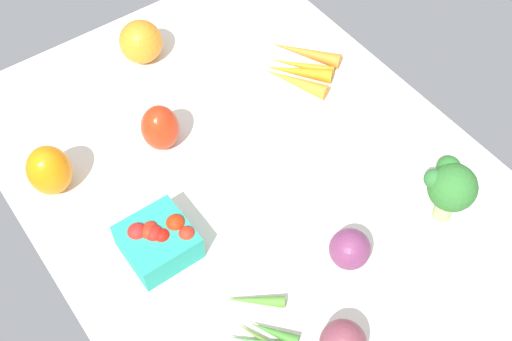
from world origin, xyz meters
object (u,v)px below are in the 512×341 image
Objects in this scene: bell_pepper_orange at (49,170)px; red_onion_near_basket at (350,249)px; broccoli_head at (451,186)px; berry_basket at (158,240)px; carrot_bunch at (300,67)px; heirloom_tomato_orange at (141,42)px; okra_pile at (261,322)px; bell_pepper_red at (160,128)px.

bell_pepper_orange is 1.45× the size of red_onion_near_basket.
broccoli_head reaches higher than berry_basket.
heirloom_tomato_orange is (22.22, 23.40, 2.97)cm from carrot_bunch.
broccoli_head reaches higher than bell_pepper_orange.
red_onion_near_basket reaches higher than carrot_bunch.
bell_pepper_red is at bearing -9.08° from okra_pile.
broccoli_head is 51.08cm from bell_pepper_red.
bell_pepper_red is (40.79, 30.58, -3.23)cm from broccoli_head.
broccoli_head is at bearing -97.21° from red_onion_near_basket.
bell_pepper_red is at bearing -32.30° from berry_basket.
red_onion_near_basket is 0.62× the size of berry_basket.
heirloom_tomato_orange is at bearing 46.48° from carrot_bunch.
heirloom_tomato_orange is 66.58cm from broccoli_head.
red_onion_near_basket is (-41.20, -32.05, -1.52)cm from bell_pepper_orange.
bell_pepper_orange is at bearing 86.69° from carrot_bunch.
broccoli_head reaches higher than bell_pepper_red.
carrot_bunch is at bearing -2.07° from broccoli_head.
bell_pepper_orange is at bearing 123.57° from heirloom_tomato_orange.
bell_pepper_orange is 0.80× the size of broccoli_head.
broccoli_head reaches higher than red_onion_near_basket.
carrot_bunch is at bearing -67.01° from berry_basket.
red_onion_near_basket reaches higher than berry_basket.
red_onion_near_basket is at bearing 82.79° from broccoli_head.
red_onion_near_basket is at bearing -129.40° from berry_basket.
bell_pepper_orange reaches higher than okra_pile.
red_onion_near_basket is (-60.39, -3.13, -1.03)cm from heirloom_tomato_orange.
okra_pile is at bearing 166.31° from heirloom_tomato_orange.
red_onion_near_basket is (-38.41, -11.78, -1.30)cm from bell_pepper_red.
okra_pile is (-0.87, 18.06, -2.49)cm from red_onion_near_basket.
bell_pepper_orange reaches higher than bell_pepper_red.
red_onion_near_basket is at bearing -162.95° from bell_pepper_red.
red_onion_near_basket is at bearing -87.25° from okra_pile.
broccoli_head is at bearing -160.74° from heirloom_tomato_orange.
bell_pepper_red is (-2.78, -20.27, -0.22)cm from bell_pepper_orange.
heirloom_tomato_orange reaches higher than carrot_bunch.
berry_basket is (21.88, 42.54, -4.69)cm from broccoli_head.
heirloom_tomato_orange is 34.71cm from bell_pepper_orange.
berry_basket is (19.50, 23.74, -0.16)cm from red_onion_near_basket.
berry_basket is (-18.91, 11.96, -1.46)cm from bell_pepper_red.
broccoli_head is at bearing 177.93° from carrot_bunch.
carrot_bunch is at bearing -27.96° from red_onion_near_basket.
bell_pepper_red is 0.86× the size of berry_basket.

